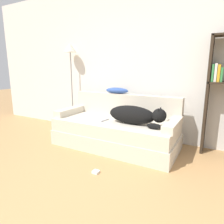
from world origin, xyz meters
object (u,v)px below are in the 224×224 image
couch (115,133)px  dog (136,115)px  throw_pillow (117,91)px  power_adapter (96,172)px  laptop (97,119)px  bookshelf (223,90)px  floor_lamp (71,58)px

couch → dog: (0.38, -0.06, 0.36)m
throw_pillow → power_adapter: size_ratio=5.58×
laptop → bookshelf: 1.87m
floor_lamp → couch: bearing=-20.9°
couch → throw_pillow: 0.76m
bookshelf → throw_pillow: bearing=-176.3°
laptop → floor_lamp: 1.51m
couch → throw_pillow: bearing=113.5°
couch → floor_lamp: (-1.26, 0.48, 1.21)m
bookshelf → power_adapter: bookshelf is taller
dog → throw_pillow: size_ratio=2.05×
bookshelf → floor_lamp: size_ratio=0.98×
dog → floor_lamp: (-1.63, 0.55, 0.85)m
couch → throw_pillow: throw_pillow is taller
couch → power_adapter: bearing=-76.8°
laptop → power_adapter: (0.47, -0.76, -0.43)m
couch → bookshelf: 1.68m
couch → power_adapter: size_ratio=25.70×
throw_pillow → floor_lamp: size_ratio=0.25×
laptop → floor_lamp: size_ratio=0.20×
dog → laptop: bearing=-176.8°
throw_pillow → power_adapter: 1.54m
couch → throw_pillow: (-0.16, 0.38, 0.64)m
power_adapter → couch: bearing=103.2°
couch → bookshelf: bookshelf is taller
floor_lamp → power_adapter: 2.43m
dog → floor_lamp: floor_lamp is taller
dog → floor_lamp: bearing=161.5°
couch → laptop: size_ratio=5.77×
power_adapter → dog: bearing=77.5°
dog → bookshelf: size_ratio=0.51×
laptop → power_adapter: bearing=-52.6°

